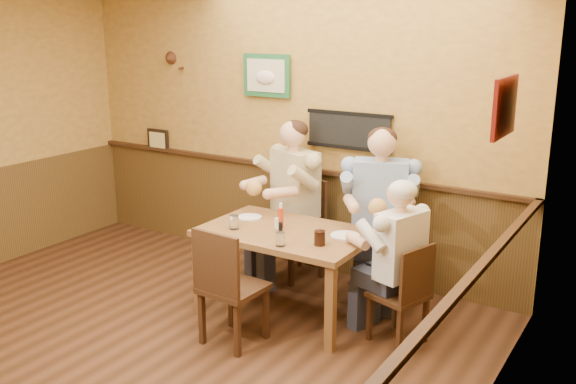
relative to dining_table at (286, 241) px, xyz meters
The scene contains 17 objects.
room 1.71m from the dining_table, 113.12° to the right, with size 5.02×5.03×2.81m.
dining_table is the anchor object (origin of this frame).
chair_back_left 0.84m from the dining_table, 116.05° to the left, with size 0.45×0.45×0.98m, color #3E2513, non-canonical shape.
chair_back_right 0.92m from the dining_table, 55.42° to the left, with size 0.45×0.45×0.98m, color #3E2513, non-canonical shape.
chair_right_end 1.04m from the dining_table, ahead, with size 0.38×0.38×0.82m, color #3E2513, non-canonical shape.
chair_near_side 0.68m from the dining_table, 96.60° to the right, with size 0.44×0.44×0.95m, color #3E2513, non-canonical shape.
diner_tan_shirt 0.83m from the dining_table, 116.05° to the left, with size 0.64×0.64×1.39m, color beige, non-canonical shape.
diner_blue_polo 0.91m from the dining_table, 55.42° to the left, with size 0.65×0.65×1.40m, color #839BC5, non-canonical shape.
diner_white_elder 1.01m from the dining_table, ahead, with size 0.54×0.54×1.17m, color silver, non-canonical shape.
water_glass_left 0.47m from the dining_table, 152.50° to the right, with size 0.08×0.08×0.12m, color white.
water_glass_mid 0.42m from the dining_table, 64.46° to the right, with size 0.07×0.07×0.11m, color white.
cola_tumbler 0.48m from the dining_table, 22.31° to the right, with size 0.09×0.09×0.12m, color black.
hot_sauce_bottle 0.21m from the dining_table, 157.24° to the left, with size 0.05×0.05×0.20m, color #BA3513.
salt_shaker 0.17m from the dining_table, behind, with size 0.04×0.04×0.09m, color white.
pepper_shaker 0.15m from the dining_table, 96.95° to the right, with size 0.03×0.03×0.09m, color black.
plate_far_left 0.48m from the dining_table, 165.38° to the left, with size 0.21×0.21×0.01m, color silver.
plate_far_right 0.52m from the dining_table, 13.15° to the left, with size 0.24×0.24×0.02m, color silver.
Camera 1 is at (3.38, -2.89, 2.45)m, focal length 40.00 mm.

